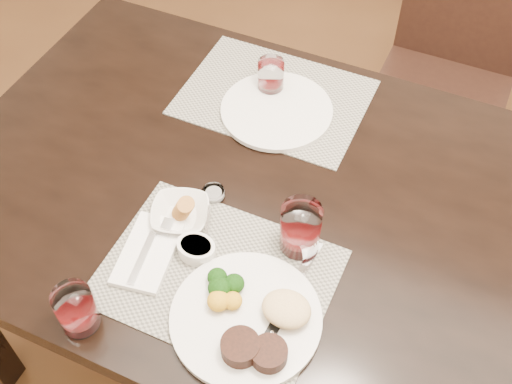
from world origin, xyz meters
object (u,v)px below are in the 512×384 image
at_px(steak_knife, 284,309).
at_px(far_plate, 277,110).
at_px(chair_far, 450,64).
at_px(cracker_bowl, 180,213).
at_px(dinner_plate, 252,319).
at_px(wine_glass_near, 300,230).

height_order(steak_knife, far_plate, steak_knife).
bearing_deg(steak_knife, chair_far, 88.63).
bearing_deg(cracker_bowl, steak_knife, -21.59).
relative_size(chair_far, dinner_plate, 3.06).
bearing_deg(wine_glass_near, steak_knife, -78.55).
relative_size(cracker_bowl, far_plate, 0.58).
bearing_deg(steak_knife, dinner_plate, -127.97).
height_order(cracker_bowl, wine_glass_near, wine_glass_near).
relative_size(chair_far, cracker_bowl, 5.60).
relative_size(chair_far, wine_glass_near, 7.75).
bearing_deg(cracker_bowl, far_plate, 81.45).
relative_size(steak_knife, cracker_bowl, 1.65).
xyz_separation_m(dinner_plate, far_plate, (-0.19, 0.56, -0.01)).
bearing_deg(cracker_bowl, chair_far, 70.05).
distance_m(steak_knife, wine_glass_near, 0.17).
bearing_deg(cracker_bowl, wine_glass_near, 9.30).
distance_m(cracker_bowl, wine_glass_near, 0.26).
relative_size(steak_knife, far_plate, 0.95).
relative_size(chair_far, far_plate, 3.22).
height_order(dinner_plate, cracker_bowl, cracker_bowl).
bearing_deg(chair_far, steak_knife, -94.78).
height_order(dinner_plate, wine_glass_near, wine_glass_near).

